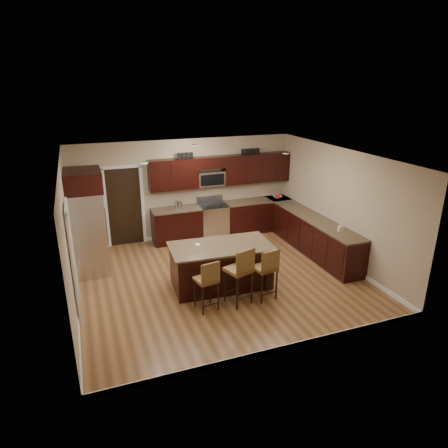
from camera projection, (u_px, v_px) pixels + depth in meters
name	position (u px, v px, depth m)	size (l,w,h in m)	color
floor	(220.00, 278.00, 8.86)	(6.00, 6.00, 0.00)	brown
ceiling	(220.00, 157.00, 7.95)	(6.00, 6.00, 0.00)	silver
wall_back	(185.00, 189.00, 10.83)	(6.00, 6.00, 0.00)	tan
wall_left	(68.00, 239.00, 7.42)	(5.50, 5.50, 0.00)	tan
wall_right	(339.00, 206.00, 9.39)	(5.50, 5.50, 0.00)	tan
base_cabinets	(269.00, 227.00, 10.60)	(4.02, 3.96, 0.92)	black
upper_cabinets	(223.00, 170.00, 10.86)	(4.00, 0.33, 0.80)	black
range	(213.00, 220.00, 11.09)	(0.76, 0.64, 1.11)	silver
microwave	(211.00, 179.00, 10.83)	(0.76, 0.31, 0.40)	silver
doorway	(125.00, 207.00, 10.38)	(0.85, 0.03, 2.06)	black
pantry_door	(72.00, 262.00, 7.27)	(0.03, 0.80, 2.04)	white
letter_decor	(218.00, 153.00, 10.66)	(2.20, 0.03, 0.15)	black
island	(221.00, 267.00, 8.40)	(2.17, 1.23, 0.92)	black
stool_left	(208.00, 280.00, 7.41)	(0.45, 0.45, 1.03)	brown
stool_mid	(241.00, 270.00, 7.58)	(0.56, 0.56, 1.18)	brown
stool_right	(267.00, 268.00, 7.79)	(0.46, 0.46, 1.08)	brown
refrigerator	(87.00, 222.00, 8.78)	(0.79, 1.01, 2.35)	silver
floor_mat	(210.00, 248.00, 10.43)	(1.01, 0.68, 0.01)	brown
fruit_bowl	(277.00, 197.00, 11.57)	(0.26, 0.26, 0.06)	silver
soap_bottle	(340.00, 228.00, 8.96)	(0.09, 0.09, 0.19)	#B2B2B2
canister_tall	(177.00, 205.00, 10.57)	(0.12, 0.12, 0.21)	silver
canister_short	(180.00, 205.00, 10.60)	(0.11, 0.11, 0.17)	silver
island_jar	(198.00, 247.00, 8.06)	(0.10, 0.10, 0.10)	white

